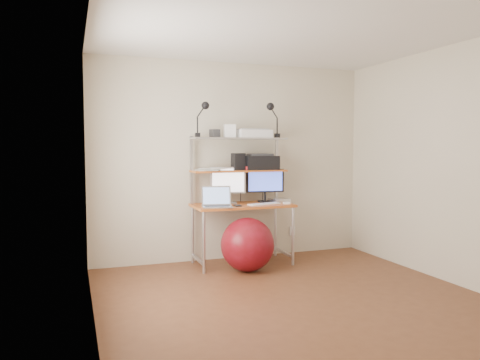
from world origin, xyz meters
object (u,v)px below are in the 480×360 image
Objects in this scene: laptop at (217,202)px; exercise_ball at (247,245)px; printer at (260,162)px; monitor_black at (265,183)px; monitor_silver at (228,183)px.

laptop is 0.60m from exercise_ball.
laptop is 0.84m from printer.
monitor_silver is at bearing -173.12° from monitor_black.
printer is at bearing 33.84° from laptop.
printer is at bearing 176.29° from monitor_black.
printer is (-0.06, 0.01, 0.26)m from monitor_black.
monitor_black is (0.50, -0.01, -0.01)m from monitor_silver.
monitor_black is at bearing -11.55° from printer.
exercise_ball is (-0.41, -0.46, -0.67)m from monitor_black.
monitor_black is 0.27m from printer.
printer is at bearing 13.79° from monitor_silver.
monitor_black is at bearing 12.16° from monitor_silver.
monitor_silver is at bearing 99.99° from exercise_ball.
exercise_ball is at bearing -126.54° from printer.
exercise_ball is at bearing -124.27° from monitor_black.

